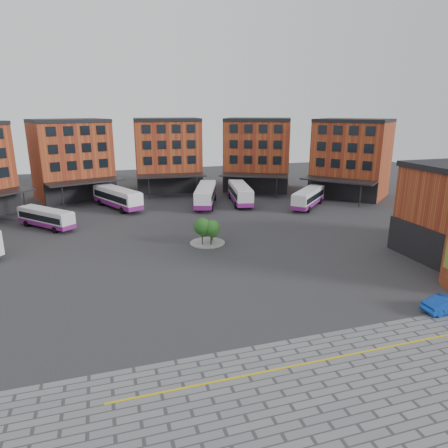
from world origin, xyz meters
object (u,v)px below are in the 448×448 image
object	(u,v)px
blue_car	(447,304)
bus_b	(46,218)
bus_c	(117,197)
bus_f	(308,198)
tree_island	(208,229)
bus_e	(240,193)
bus_d	(206,195)

from	to	relation	value
blue_car	bus_b	bearing A→B (deg)	42.51
bus_c	bus_f	size ratio (longest dim) A/B	1.26
tree_island	blue_car	xyz separation A→B (m)	(14.53, -22.67, -1.26)
tree_island	bus_e	xyz separation A→B (m)	(11.33, 20.29, -0.11)
bus_e	bus_f	xyz separation A→B (m)	(10.24, -6.30, -0.15)
bus_c	bus_f	bearing A→B (deg)	-41.58
tree_island	blue_car	distance (m)	26.96
bus_b	bus_e	distance (m)	32.22
blue_car	bus_e	bearing A→B (deg)	3.07
bus_c	bus_d	world-z (taller)	bus_d
bus_d	blue_car	bearing A→B (deg)	-58.21
bus_b	blue_car	world-z (taller)	bus_b
bus_e	bus_c	bearing A→B (deg)	-176.85
bus_f	tree_island	bearing A→B (deg)	-101.55
bus_b	blue_car	xyz separation A→B (m)	(34.73, -36.33, -0.82)
blue_car	bus_c	bearing A→B (deg)	27.03
tree_island	blue_car	size ratio (longest dim) A/B	1.06
bus_f	bus_e	bearing A→B (deg)	-166.11
tree_island	bus_f	world-z (taller)	tree_island
bus_c	blue_car	size ratio (longest dim) A/B	2.94
tree_island	bus_b	size ratio (longest dim) A/B	0.50
bus_b	bus_c	xyz separation A→B (m)	(10.27, 9.22, 0.36)
bus_c	bus_f	xyz separation A→B (m)	(31.50, -8.89, -0.18)
tree_island	bus_c	distance (m)	24.94
bus_c	bus_e	bearing A→B (deg)	-32.77
bus_b	blue_car	bearing A→B (deg)	-88.40
bus_e	blue_car	xyz separation A→B (m)	(3.21, -42.96, -1.15)
bus_c	tree_island	bearing A→B (deg)	-92.36
bus_b	bus_e	xyz separation A→B (m)	(31.52, 6.63, 0.33)
bus_c	bus_d	xyz separation A→B (m)	(14.90, -2.42, 0.03)
bus_f	blue_car	distance (m)	37.34
bus_c	blue_car	distance (m)	51.72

